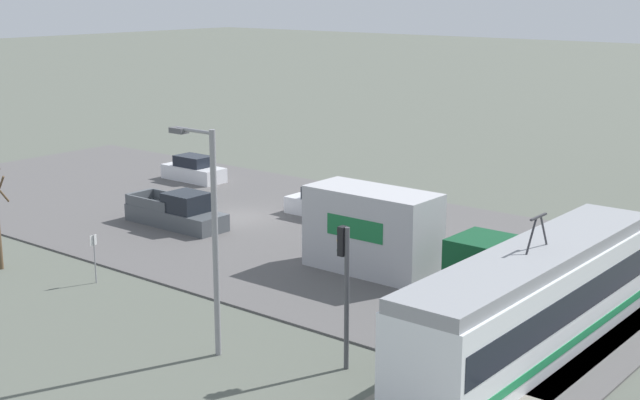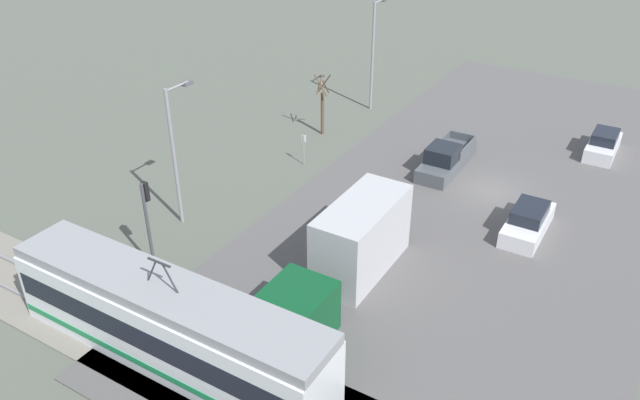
# 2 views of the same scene
# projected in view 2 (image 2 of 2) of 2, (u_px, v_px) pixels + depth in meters

# --- Properties ---
(ground_plane) EXTENTS (320.00, 320.00, 0.00)m
(ground_plane) POSITION_uv_depth(u_px,v_px,m) (488.00, 191.00, 37.06)
(ground_plane) COLOR #565B51
(road_surface) EXTENTS (19.46, 46.49, 0.08)m
(road_surface) POSITION_uv_depth(u_px,v_px,m) (488.00, 191.00, 37.04)
(road_surface) COLOR #565454
(road_surface) RESTS_ON ground
(light_rail_tram) EXTENTS (14.19, 2.80, 4.68)m
(light_rail_tram) POSITION_uv_depth(u_px,v_px,m) (169.00, 324.00, 24.27)
(light_rail_tram) COLOR white
(light_rail_tram) RESTS_ON ground
(box_truck) EXTENTS (2.54, 9.79, 3.57)m
(box_truck) POSITION_uv_depth(u_px,v_px,m) (348.00, 253.00, 28.53)
(box_truck) COLOR #0C4723
(box_truck) RESTS_ON ground
(pickup_truck) EXTENTS (1.91, 5.82, 1.83)m
(pickup_truck) POSITION_uv_depth(u_px,v_px,m) (446.00, 159.00, 39.04)
(pickup_truck) COLOR #4C5156
(pickup_truck) RESTS_ON ground
(sedan_car_0) EXTENTS (1.74, 4.25, 1.57)m
(sedan_car_0) POSITION_uv_depth(u_px,v_px,m) (603.00, 145.00, 40.99)
(sedan_car_0) COLOR silver
(sedan_car_0) RESTS_ON ground
(sedan_car_1) EXTENTS (1.82, 4.55, 1.56)m
(sedan_car_1) POSITION_uv_depth(u_px,v_px,m) (528.00, 222.00, 32.76)
(sedan_car_1) COLOR silver
(sedan_car_1) RESTS_ON ground
(traffic_light_pole) EXTENTS (0.28, 0.47, 4.72)m
(traffic_light_pole) POSITION_uv_depth(u_px,v_px,m) (147.00, 214.00, 28.88)
(traffic_light_pole) COLOR #47474C
(traffic_light_pole) RESTS_ON ground
(street_tree) EXTENTS (1.05, 0.87, 4.39)m
(street_tree) POSITION_uv_depth(u_px,v_px,m) (322.00, 107.00, 43.29)
(street_tree) COLOR brown
(street_tree) RESTS_ON ground
(street_lamp_near_crossing) EXTENTS (0.36, 1.95, 7.61)m
(street_lamp_near_crossing) POSITION_uv_depth(u_px,v_px,m) (176.00, 147.00, 32.08)
(street_lamp_near_crossing) COLOR gray
(street_lamp_near_crossing) RESTS_ON ground
(street_lamp_mid_block) EXTENTS (0.36, 1.95, 8.14)m
(street_lamp_mid_block) POSITION_uv_depth(u_px,v_px,m) (374.00, 48.00, 46.22)
(street_lamp_mid_block) COLOR gray
(street_lamp_mid_block) RESTS_ON ground
(no_parking_sign) EXTENTS (0.32, 0.08, 2.06)m
(no_parking_sign) POSITION_uv_depth(u_px,v_px,m) (304.00, 147.00, 39.48)
(no_parking_sign) COLOR gray
(no_parking_sign) RESTS_ON ground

